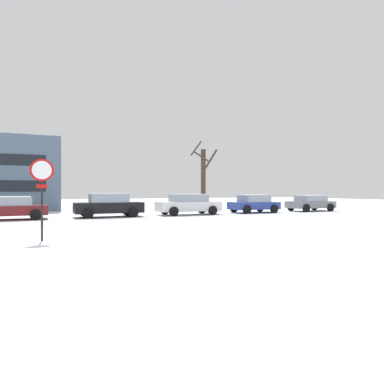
{
  "coord_description": "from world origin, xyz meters",
  "views": [
    {
      "loc": [
        -0.69,
        -14.12,
        1.69
      ],
      "look_at": [
        7.42,
        4.89,
        1.63
      ],
      "focal_mm": 31.55,
      "sensor_mm": 36.0,
      "label": 1
    }
  ],
  "objects_px": {
    "parked_car_maroon": "(12,208)",
    "parked_car_white": "(189,204)",
    "parked_car_black": "(109,205)",
    "parked_car_gray": "(311,203)",
    "stop_sign": "(42,183)",
    "parked_car_blue": "(254,203)"
  },
  "relations": [
    {
      "from": "parked_car_maroon",
      "to": "parked_car_white",
      "type": "height_order",
      "value": "parked_car_white"
    },
    {
      "from": "parked_car_black",
      "to": "parked_car_gray",
      "type": "distance_m",
      "value": 16.76
    },
    {
      "from": "stop_sign",
      "to": "parked_car_white",
      "type": "distance_m",
      "value": 13.57
    },
    {
      "from": "parked_car_black",
      "to": "parked_car_white",
      "type": "xyz_separation_m",
      "value": [
        5.59,
        -0.13,
        -0.03
      ]
    },
    {
      "from": "parked_car_black",
      "to": "parked_car_gray",
      "type": "bearing_deg",
      "value": -0.36
    },
    {
      "from": "parked_car_blue",
      "to": "parked_car_black",
      "type": "bearing_deg",
      "value": -179.98
    },
    {
      "from": "stop_sign",
      "to": "parked_car_maroon",
      "type": "xyz_separation_m",
      "value": [
        -1.75,
        9.92,
        -1.25
      ]
    },
    {
      "from": "parked_car_maroon",
      "to": "parked_car_blue",
      "type": "height_order",
      "value": "parked_car_blue"
    },
    {
      "from": "parked_car_black",
      "to": "parked_car_gray",
      "type": "xyz_separation_m",
      "value": [
        16.76,
        -0.1,
        -0.09
      ]
    },
    {
      "from": "parked_car_white",
      "to": "parked_car_gray",
      "type": "xyz_separation_m",
      "value": [
        11.17,
        0.02,
        -0.06
      ]
    },
    {
      "from": "parked_car_blue",
      "to": "parked_car_white",
      "type": "bearing_deg",
      "value": -178.68
    },
    {
      "from": "parked_car_black",
      "to": "parked_car_gray",
      "type": "height_order",
      "value": "parked_car_black"
    },
    {
      "from": "parked_car_blue",
      "to": "parked_car_gray",
      "type": "xyz_separation_m",
      "value": [
        5.59,
        -0.11,
        -0.03
      ]
    },
    {
      "from": "parked_car_black",
      "to": "parked_car_blue",
      "type": "xyz_separation_m",
      "value": [
        11.17,
        0.0,
        -0.06
      ]
    },
    {
      "from": "parked_car_blue",
      "to": "parked_car_gray",
      "type": "bearing_deg",
      "value": -1.11
    },
    {
      "from": "parked_car_maroon",
      "to": "parked_car_gray",
      "type": "distance_m",
      "value": 22.35
    },
    {
      "from": "parked_car_black",
      "to": "parked_car_blue",
      "type": "height_order",
      "value": "parked_car_black"
    },
    {
      "from": "parked_car_white",
      "to": "parked_car_gray",
      "type": "bearing_deg",
      "value": 0.1
    },
    {
      "from": "stop_sign",
      "to": "parked_car_blue",
      "type": "relative_size",
      "value": 0.72
    },
    {
      "from": "stop_sign",
      "to": "parked_car_gray",
      "type": "bearing_deg",
      "value": 25.24
    },
    {
      "from": "parked_car_black",
      "to": "parked_car_blue",
      "type": "distance_m",
      "value": 11.17
    },
    {
      "from": "parked_car_white",
      "to": "parked_car_blue",
      "type": "height_order",
      "value": "parked_car_white"
    }
  ]
}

